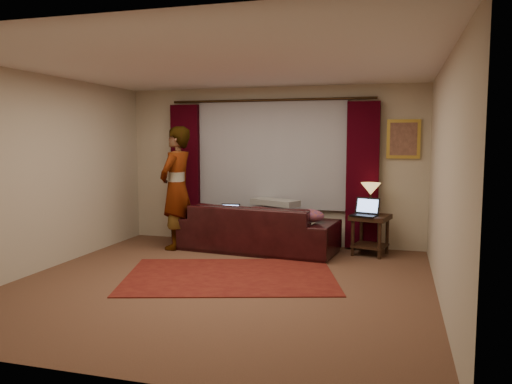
% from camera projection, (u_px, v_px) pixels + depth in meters
% --- Properties ---
extents(floor, '(5.00, 5.00, 0.01)m').
position_uv_depth(floor, '(221.00, 284.00, 6.06)').
color(floor, brown).
rests_on(floor, ground).
extents(ceiling, '(5.00, 5.00, 0.02)m').
position_uv_depth(ceiling, '(219.00, 65.00, 5.79)').
color(ceiling, silver).
rests_on(ceiling, ground).
extents(wall_back, '(5.00, 0.02, 2.60)m').
position_uv_depth(wall_back, '(272.00, 166.00, 8.32)').
color(wall_back, '#BEB299').
rests_on(wall_back, ground).
extents(wall_front, '(5.00, 0.02, 2.60)m').
position_uv_depth(wall_front, '(100.00, 202.00, 3.54)').
color(wall_front, '#BEB299').
rests_on(wall_front, ground).
extents(wall_left, '(0.02, 5.00, 2.60)m').
position_uv_depth(wall_left, '(43.00, 173.00, 6.61)').
color(wall_left, '#BEB299').
rests_on(wall_left, ground).
extents(wall_right, '(0.02, 5.00, 2.60)m').
position_uv_depth(wall_right, '(444.00, 182.00, 5.24)').
color(wall_right, '#BEB299').
rests_on(wall_right, ground).
extents(sheer_curtain, '(2.50, 0.05, 1.80)m').
position_uv_depth(sheer_curtain, '(271.00, 154.00, 8.24)').
color(sheer_curtain, '#919198').
rests_on(sheer_curtain, wall_back).
extents(drape_left, '(0.50, 0.14, 2.30)m').
position_uv_depth(drape_left, '(186.00, 172.00, 8.63)').
color(drape_left, black).
rests_on(drape_left, floor).
extents(drape_right, '(0.50, 0.14, 2.30)m').
position_uv_depth(drape_right, '(363.00, 176.00, 7.82)').
color(drape_right, black).
rests_on(drape_right, floor).
extents(curtain_rod, '(0.04, 0.04, 3.40)m').
position_uv_depth(curtain_rod, '(270.00, 100.00, 8.10)').
color(curtain_rod, '#302010').
rests_on(curtain_rod, wall_back).
extents(picture_frame, '(0.50, 0.04, 0.60)m').
position_uv_depth(picture_frame, '(403.00, 139.00, 7.67)').
color(picture_frame, gold).
rests_on(picture_frame, wall_back).
extents(sofa, '(2.61, 1.35, 1.01)m').
position_uv_depth(sofa, '(256.00, 219.00, 7.83)').
color(sofa, black).
rests_on(sofa, floor).
extents(throw_blanket, '(0.85, 0.61, 0.09)m').
position_uv_depth(throw_blanket, '(275.00, 185.00, 7.96)').
color(throw_blanket, gray).
rests_on(throw_blanket, sofa).
extents(clothing_pile, '(0.56, 0.50, 0.20)m').
position_uv_depth(clothing_pile, '(308.00, 216.00, 7.40)').
color(clothing_pile, brown).
rests_on(clothing_pile, sofa).
extents(laptop_sofa, '(0.33, 0.35, 0.22)m').
position_uv_depth(laptop_sofa, '(229.00, 212.00, 7.77)').
color(laptop_sofa, black).
rests_on(laptop_sofa, sofa).
extents(area_rug, '(3.03, 2.44, 0.01)m').
position_uv_depth(area_rug, '(230.00, 276.00, 6.38)').
color(area_rug, maroon).
rests_on(area_rug, floor).
extents(end_table, '(0.64, 0.64, 0.61)m').
position_uv_depth(end_table, '(370.00, 235.00, 7.54)').
color(end_table, black).
rests_on(end_table, floor).
extents(tiffany_lamp, '(0.40, 0.40, 0.48)m').
position_uv_depth(tiffany_lamp, '(371.00, 199.00, 7.56)').
color(tiffany_lamp, olive).
rests_on(tiffany_lamp, end_table).
extents(laptop_table, '(0.47, 0.49, 0.27)m').
position_uv_depth(laptop_table, '(364.00, 207.00, 7.38)').
color(laptop_table, black).
rests_on(laptop_table, end_table).
extents(person, '(0.64, 0.64, 1.95)m').
position_uv_depth(person, '(177.00, 188.00, 7.92)').
color(person, gray).
rests_on(person, floor).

